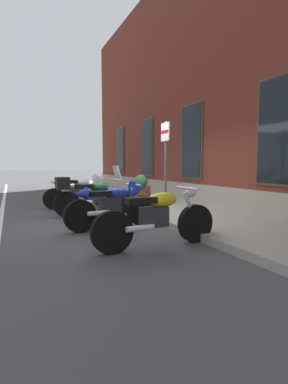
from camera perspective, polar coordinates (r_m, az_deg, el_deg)
ground_plane at (r=7.26m, az=-0.50°, el=-5.20°), size 140.00×140.00×0.00m
sidewalk at (r=7.88m, az=8.35°, el=-3.88°), size 30.23×2.66×0.14m
motorcycle_white_sport at (r=9.21m, az=-12.30°, el=0.52°), size 0.62×2.15×1.05m
motorcycle_green_touring at (r=7.69m, az=-10.39°, el=-0.57°), size 0.62×2.14×1.31m
motorcycle_blue_sport at (r=6.09m, az=-5.68°, el=-2.10°), size 0.62×2.04×0.99m
motorcycle_yellow_naked at (r=4.67m, az=2.75°, el=-5.14°), size 0.62×2.18×0.97m
parking_sign at (r=7.18m, az=4.24°, el=7.50°), size 0.36×0.07×2.24m
barrel_planter at (r=8.53m, az=-0.63°, el=-0.01°), size 0.59×0.59×0.90m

